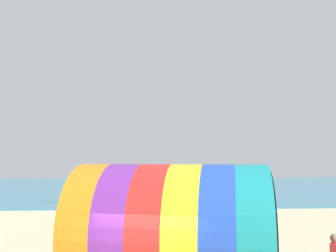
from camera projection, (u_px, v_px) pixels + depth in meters
name	position (u px, v px, depth m)	size (l,w,h in m)	color
sea	(147.00, 187.00, 47.29)	(120.00, 40.00, 0.10)	teal
giant_inflatable_tube	(173.00, 230.00, 10.46)	(5.99, 4.75, 3.66)	orange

